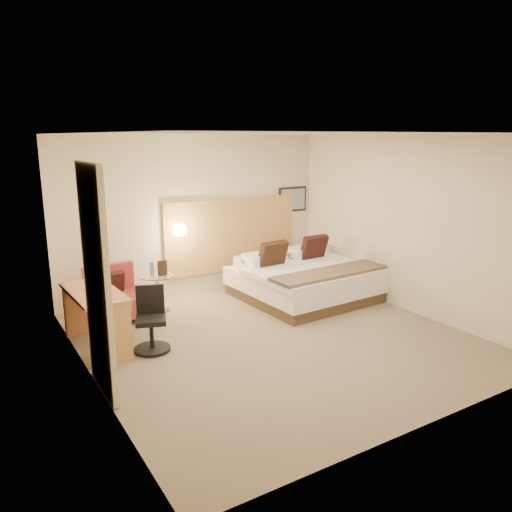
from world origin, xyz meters
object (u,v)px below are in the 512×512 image
desk (97,303)px  desk_chair (151,325)px  bed (303,279)px  lounge_chair (116,299)px  side_table (158,292)px

desk → desk_chair: bearing=-36.9°
bed → lounge_chair: 3.06m
bed → desk: 3.50m
lounge_chair → side_table: size_ratio=1.43×
side_table → desk_chair: 1.42m
bed → lounge_chair: bearing=168.5°
desk → side_table: bearing=38.1°
lounge_chair → desk: (-0.48, -0.89, 0.28)m
desk_chair → desk: bearing=143.1°
lounge_chair → desk_chair: 1.32m
desk → bed: bearing=4.6°
bed → side_table: 2.42m
desk_chair → lounge_chair: bearing=93.5°
lounge_chair → side_table: lounge_chair is taller
bed → desk: (-3.48, -0.28, 0.28)m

